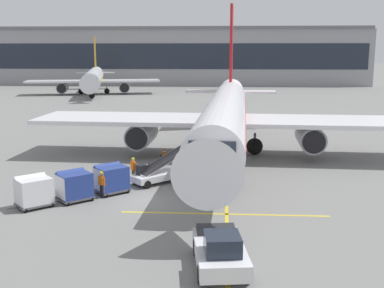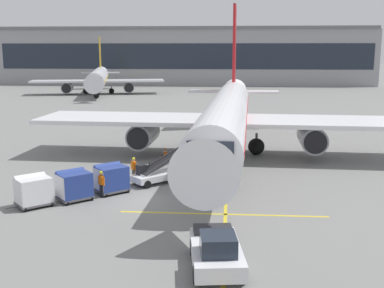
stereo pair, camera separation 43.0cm
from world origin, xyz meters
The scene contains 16 objects.
ground_plane centered at (0.00, 0.00, 0.00)m, with size 600.00×600.00×0.00m, color slate.
parked_airplane centered at (4.97, 13.33, 3.63)m, with size 33.47×42.78×14.48m.
belt_loader centered at (0.25, 4.17, 0.82)m, with size 4.82×4.62×2.70m.
baggage_cart_lead centered at (-2.51, 1.50, 1.00)m, with size 2.56×2.53×1.91m.
baggage_cart_second centered at (-4.44, -0.32, 1.00)m, with size 2.56×2.53×1.91m.
baggage_cart_third centered at (-6.49, -1.69, 1.00)m, with size 2.56×2.53×1.91m.
pushback_tug centered at (4.74, -9.39, 0.83)m, with size 2.64×4.63×1.83m.
ground_crew_by_loader centered at (-3.41, 1.35, 1.00)m, with size 0.30×0.57×1.74m.
ground_crew_by_carts centered at (-1.59, 4.47, 1.00)m, with size 0.43×0.45×1.74m.
ground_crew_marshaller centered at (-2.83, 1.87, 1.00)m, with size 0.33×0.56×1.74m.
ground_crew_wingwalker centered at (-2.86, 0.39, 1.00)m, with size 0.49×0.41×1.74m.
safety_cone_engine_keepout centered at (-0.38, 12.88, 0.37)m, with size 0.68×0.68×0.76m.
apron_guidance_line_lead_in centered at (5.07, 12.53, 0.00)m, with size 0.20×110.00×0.01m.
apron_guidance_line_stop_bar centered at (4.94, -2.27, 0.00)m, with size 12.00×0.20×0.01m.
terminal_building centered at (-6.67, 104.16, 7.42)m, with size 97.51×17.49×14.94m.
distant_airplane centered at (-22.24, 71.39, 3.20)m, with size 27.80×36.31×12.16m.
Camera 2 is at (5.21, -29.05, 9.36)m, focal length 45.57 mm.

